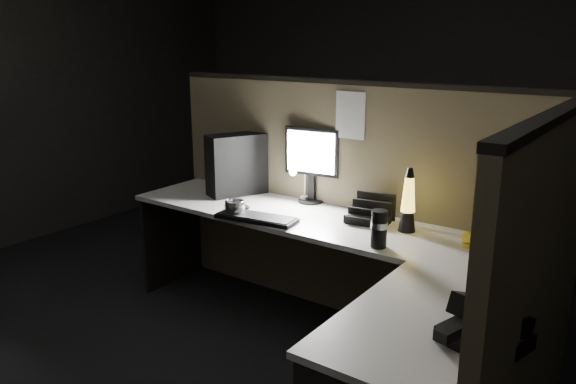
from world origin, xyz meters
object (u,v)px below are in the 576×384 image
Objects in this scene: keyboard at (256,218)px; desk_phone at (485,327)px; monitor at (312,158)px; pc_tower at (237,164)px; lava_lamp at (408,205)px.

keyboard is 1.65m from desk_phone.
desk_phone is (1.47, -1.13, -0.24)m from monitor.
monitor is at bearing 158.74° from desk_phone.
monitor reaches higher than desk_phone.
pc_tower is 1.32× the size of desk_phone.
monitor is 0.59m from keyboard.
pc_tower is 0.63m from keyboard.
keyboard is at bearing -14.29° from pc_tower.
pc_tower is 1.28m from lava_lamp.
desk_phone is at bearing -44.21° from monitor.
monitor is (0.52, 0.14, 0.09)m from pc_tower.
pc_tower is at bearing -171.90° from monitor.
keyboard is (0.47, -0.38, -0.20)m from pc_tower.
pc_tower is 0.85× the size of keyboard.
keyboard is at bearing 174.27° from desk_phone.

